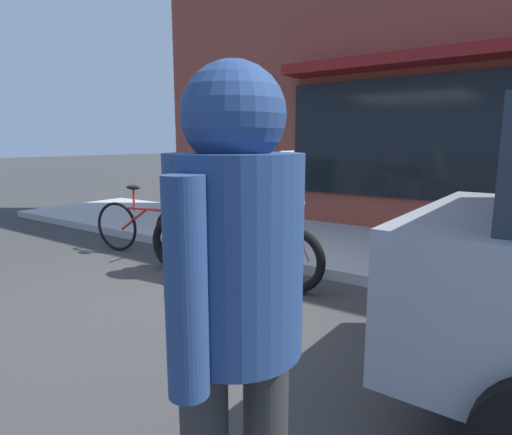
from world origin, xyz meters
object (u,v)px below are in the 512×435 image
at_px(parked_bicycle, 146,227).
at_px(sandwich_board_sign, 212,201).
at_px(pedestrian_walking, 234,292).
at_px(touring_motorcycle, 221,225).

distance_m(parked_bicycle, sandwich_board_sign, 1.16).
height_order(pedestrian_walking, sandwich_board_sign, pedestrian_walking).
bearing_deg(touring_motorcycle, parked_bicycle, 171.88).
height_order(touring_motorcycle, parked_bicycle, touring_motorcycle).
bearing_deg(touring_motorcycle, sandwich_board_sign, 134.18).
bearing_deg(touring_motorcycle, pedestrian_walking, -49.45).
height_order(parked_bicycle, pedestrian_walking, pedestrian_walking).
xyz_separation_m(pedestrian_walking, sandwich_board_sign, (-3.49, 3.90, -0.46)).
distance_m(touring_motorcycle, parked_bicycle, 1.54).
distance_m(touring_motorcycle, pedestrian_walking, 3.42).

